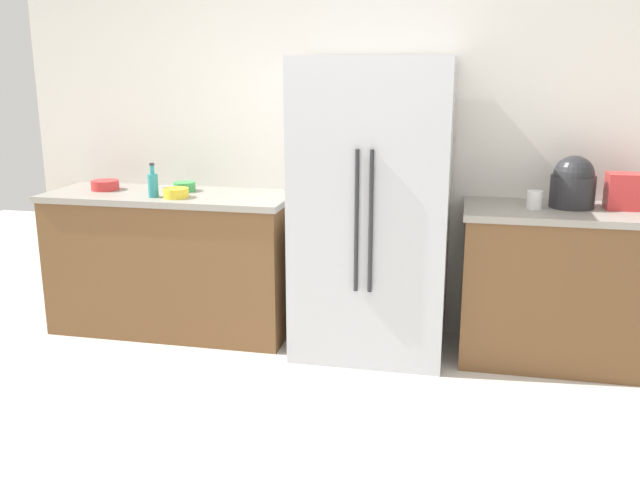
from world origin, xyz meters
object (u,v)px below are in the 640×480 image
toaster (630,191)px  rice_cooker (573,183)px  bowl_a (105,185)px  refrigerator (372,209)px  bowl_b (176,193)px  bottle_a (153,184)px  bowl_c (184,187)px  cup_a (535,200)px

toaster → rice_cooker: bearing=-178.4°
rice_cooker → bowl_a: (-2.96, -0.03, -0.11)m
refrigerator → bowl_b: (-1.23, -0.08, 0.07)m
bottle_a → bowl_b: bottle_a is taller
refrigerator → bottle_a: bearing=-176.3°
refrigerator → bowl_c: refrigerator is taller
refrigerator → bowl_a: 1.81m
rice_cooker → bowl_b: bearing=-175.3°
refrigerator → rice_cooker: size_ratio=5.90×
refrigerator → bowl_b: refrigerator is taller
rice_cooker → bowl_a: size_ratio=1.66×
toaster → bottle_a: size_ratio=1.16×
toaster → bottle_a: bottle_a is taller
cup_a → bowl_a: size_ratio=0.57×
cup_a → bowl_b: (-2.17, -0.11, -0.02)m
bowl_c → bottle_a: bearing=-112.3°
toaster → bowl_c: (-2.73, 0.03, -0.07)m
bowl_a → bowl_c: bowl_a is taller
bowl_a → bowl_c: size_ratio=1.28×
bowl_c → rice_cooker: bearing=-1.0°
bottle_a → bowl_c: (0.10, 0.25, -0.05)m
rice_cooker → toaster: bearing=1.6°
toaster → bottle_a: (-2.84, -0.22, -0.02)m
bowl_b → bowl_c: (-0.04, 0.24, -0.00)m
toaster → bottle_a: bearing=-175.6°
toaster → bowl_c: bearing=179.3°
refrigerator → toaster: bearing=4.9°
bowl_a → bowl_c: bearing=7.2°
bowl_c → toaster: bearing=-0.7°
rice_cooker → bowl_a: 2.96m
rice_cooker → cup_a: size_ratio=2.93×
bowl_b → toaster: bearing=4.4°
bowl_a → bowl_c: 0.54m
bowl_c → cup_a: bearing=-3.2°
cup_a → bowl_a: bearing=178.8°
refrigerator → bowl_a: size_ratio=9.77×
toaster → bowl_c: size_ratio=1.76×
bottle_a → bowl_a: (-0.43, 0.18, -0.05)m
refrigerator → cup_a: size_ratio=17.27×
refrigerator → cup_a: refrigerator is taller
toaster → bowl_b: 2.70m
bowl_b → bottle_a: bearing=-175.5°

